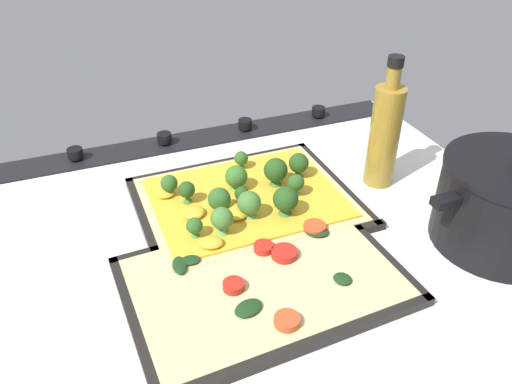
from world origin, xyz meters
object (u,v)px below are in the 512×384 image
(baking_tray_back, at_px, (264,283))
(cooking_pot, at_px, (507,204))
(oil_bottle, at_px, (385,134))
(baking_tray_front, at_px, (246,204))
(veggie_pizza_back, at_px, (265,278))
(broccoli_pizza, at_px, (246,197))

(baking_tray_back, distance_m, cooking_pot, 0.36)
(cooking_pot, distance_m, oil_bottle, 0.22)
(baking_tray_front, relative_size, veggie_pizza_back, 0.99)
(baking_tray_front, bearing_deg, oil_bottle, 177.00)
(baking_tray_front, distance_m, veggie_pizza_back, 0.18)
(baking_tray_front, height_order, oil_bottle, oil_bottle)
(baking_tray_back, height_order, oil_bottle, oil_bottle)
(cooking_pot, bearing_deg, baking_tray_back, -5.82)
(baking_tray_front, xyz_separation_m, oil_bottle, (-0.24, 0.01, 0.09))
(cooking_pot, xyz_separation_m, oil_bottle, (0.08, -0.20, 0.03))
(baking_tray_back, relative_size, oil_bottle, 1.67)
(veggie_pizza_back, distance_m, cooking_pot, 0.36)
(veggie_pizza_back, height_order, oil_bottle, oil_bottle)
(broccoli_pizza, relative_size, veggie_pizza_back, 0.92)
(cooking_pot, height_order, oil_bottle, oil_bottle)
(broccoli_pizza, bearing_deg, baking_tray_front, -117.95)
(baking_tray_back, bearing_deg, cooking_pot, 174.18)
(veggie_pizza_back, relative_size, cooking_pot, 1.31)
(broccoli_pizza, xyz_separation_m, veggie_pizza_back, (0.04, 0.17, -0.01))
(baking_tray_back, distance_m, oil_bottle, 0.34)
(veggie_pizza_back, height_order, cooking_pot, cooking_pot)
(baking_tray_front, xyz_separation_m, veggie_pizza_back, (0.04, 0.18, 0.01))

